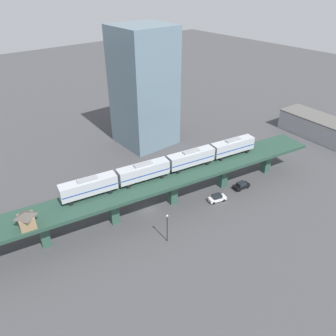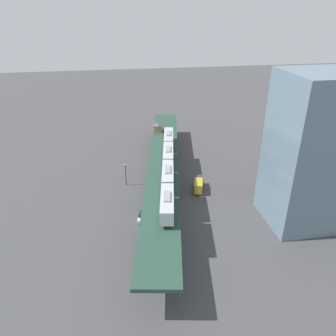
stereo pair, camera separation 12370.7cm
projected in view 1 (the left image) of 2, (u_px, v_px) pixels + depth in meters
ground_plane at (149, 210)px, 77.60m from camera, size 400.00×400.00×0.00m
elevated_viaduct at (147, 187)px, 74.08m from camera, size 24.74×92.02×7.76m
subway_train at (168, 164)px, 75.80m from camera, size 11.67×49.50×4.45m
signal_hut at (26, 219)px, 60.11m from camera, size 3.74×3.74×3.40m
street_car_black at (241, 185)px, 84.91m from camera, size 2.42×4.61×1.89m
street_car_white at (217, 198)px, 80.27m from camera, size 2.98×4.73×1.89m
delivery_truck at (137, 182)px, 84.91m from camera, size 4.15×7.54×3.20m
street_lamp at (167, 226)px, 66.73m from camera, size 0.44×0.44×6.94m
warehouse_building at (322, 128)px, 109.70m from camera, size 29.31×12.55×6.80m
office_tower at (144, 88)px, 99.89m from camera, size 16.00×16.00×36.00m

